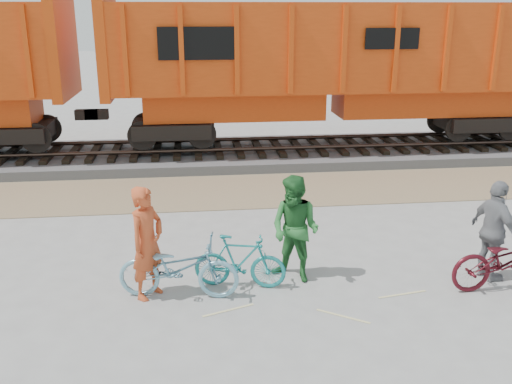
% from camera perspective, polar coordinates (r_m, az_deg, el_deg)
% --- Properties ---
extents(ground, '(120.00, 120.00, 0.00)m').
position_cam_1_polar(ground, '(10.24, 2.57, -9.24)').
color(ground, '#9E9E99').
rests_on(ground, ground).
extents(gravel_strip, '(120.00, 3.00, 0.02)m').
position_cam_1_polar(gravel_strip, '(15.30, -0.67, 0.16)').
color(gravel_strip, '#99825F').
rests_on(gravel_strip, ground).
extents(ballast_bed, '(120.00, 4.00, 0.30)m').
position_cam_1_polar(ballast_bed, '(18.61, -1.80, 3.83)').
color(ballast_bed, slate).
rests_on(ballast_bed, ground).
extents(track, '(120.00, 2.60, 0.24)m').
position_cam_1_polar(track, '(18.54, -1.81, 4.80)').
color(track, black).
rests_on(track, ballast_bed).
extents(hopper_car_center, '(14.00, 3.13, 4.65)m').
position_cam_1_polar(hopper_car_center, '(18.61, 7.46, 12.61)').
color(hopper_car_center, black).
rests_on(hopper_car_center, track).
extents(bicycle_blue, '(2.11, 1.02, 1.06)m').
position_cam_1_polar(bicycle_blue, '(9.70, -7.76, -7.52)').
color(bicycle_blue, '#73AEC4').
rests_on(bicycle_blue, ground).
extents(bicycle_teal, '(1.67, 0.80, 0.97)m').
position_cam_1_polar(bicycle_teal, '(9.96, -1.62, -6.96)').
color(bicycle_teal, teal).
rests_on(bicycle_teal, ground).
extents(bicycle_maroon, '(2.10, 0.82, 1.09)m').
position_cam_1_polar(bicycle_maroon, '(10.79, 23.95, -6.21)').
color(bicycle_maroon, '#480E16').
rests_on(bicycle_maroon, ground).
extents(person_solo, '(0.79, 0.84, 1.94)m').
position_cam_1_polar(person_solo, '(9.64, -10.84, -5.00)').
color(person_solo, '#C44B24').
rests_on(person_solo, ground).
extents(person_man, '(1.19, 1.16, 1.92)m').
position_cam_1_polar(person_man, '(10.08, 3.94, -3.72)').
color(person_man, '#276B2F').
rests_on(person_man, ground).
extents(person_woman, '(0.68, 1.15, 1.84)m').
position_cam_1_polar(person_woman, '(10.92, 22.72, -3.62)').
color(person_woman, gray).
rests_on(person_woman, ground).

